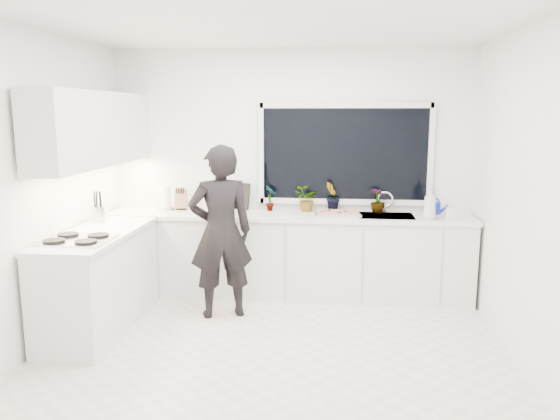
# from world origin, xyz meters

# --- Properties ---
(floor) EXTENTS (4.00, 3.50, 0.02)m
(floor) POSITION_xyz_m (0.00, 0.00, -0.01)
(floor) COLOR beige
(floor) RESTS_ON ground
(wall_back) EXTENTS (4.00, 0.02, 2.70)m
(wall_back) POSITION_xyz_m (0.00, 1.76, 1.35)
(wall_back) COLOR white
(wall_back) RESTS_ON ground
(wall_left) EXTENTS (0.02, 3.50, 2.70)m
(wall_left) POSITION_xyz_m (-2.01, 0.00, 1.35)
(wall_left) COLOR white
(wall_left) RESTS_ON ground
(wall_right) EXTENTS (0.02, 3.50, 2.70)m
(wall_right) POSITION_xyz_m (2.01, 0.00, 1.35)
(wall_right) COLOR white
(wall_right) RESTS_ON ground
(ceiling) EXTENTS (4.00, 3.50, 0.02)m
(ceiling) POSITION_xyz_m (0.00, 0.00, 2.71)
(ceiling) COLOR white
(ceiling) RESTS_ON wall_back
(window) EXTENTS (1.80, 0.02, 1.00)m
(window) POSITION_xyz_m (0.60, 1.73, 1.55)
(window) COLOR black
(window) RESTS_ON wall_back
(base_cabinets_back) EXTENTS (3.92, 0.58, 0.88)m
(base_cabinets_back) POSITION_xyz_m (0.00, 1.45, 0.44)
(base_cabinets_back) COLOR white
(base_cabinets_back) RESTS_ON floor
(base_cabinets_left) EXTENTS (0.58, 1.60, 0.88)m
(base_cabinets_left) POSITION_xyz_m (-1.67, 0.35, 0.44)
(base_cabinets_left) COLOR white
(base_cabinets_left) RESTS_ON floor
(countertop_back) EXTENTS (3.94, 0.62, 0.04)m
(countertop_back) POSITION_xyz_m (0.00, 1.44, 0.90)
(countertop_back) COLOR silver
(countertop_back) RESTS_ON base_cabinets_back
(countertop_left) EXTENTS (0.62, 1.60, 0.04)m
(countertop_left) POSITION_xyz_m (-1.67, 0.35, 0.90)
(countertop_left) COLOR silver
(countertop_left) RESTS_ON base_cabinets_left
(upper_cabinets) EXTENTS (0.34, 2.10, 0.70)m
(upper_cabinets) POSITION_xyz_m (-1.79, 0.70, 1.85)
(upper_cabinets) COLOR white
(upper_cabinets) RESTS_ON wall_left
(sink) EXTENTS (0.58, 0.42, 0.14)m
(sink) POSITION_xyz_m (1.05, 1.45, 0.87)
(sink) COLOR silver
(sink) RESTS_ON countertop_back
(faucet) EXTENTS (0.03, 0.03, 0.22)m
(faucet) POSITION_xyz_m (1.05, 1.65, 1.03)
(faucet) COLOR silver
(faucet) RESTS_ON countertop_back
(stovetop) EXTENTS (0.56, 0.48, 0.03)m
(stovetop) POSITION_xyz_m (-1.69, -0.00, 0.94)
(stovetop) COLOR black
(stovetop) RESTS_ON countertop_left
(person) EXTENTS (0.73, 0.60, 1.71)m
(person) POSITION_xyz_m (-0.60, 0.77, 0.85)
(person) COLOR black
(person) RESTS_ON floor
(pizza_tray) EXTENTS (0.51, 0.41, 0.03)m
(pizza_tray) POSITION_xyz_m (0.53, 1.42, 0.94)
(pizza_tray) COLOR silver
(pizza_tray) RESTS_ON countertop_back
(pizza) EXTENTS (0.47, 0.36, 0.01)m
(pizza) POSITION_xyz_m (0.53, 1.42, 0.95)
(pizza) COLOR #CB421B
(pizza) RESTS_ON pizza_tray
(watering_can) EXTENTS (0.18, 0.18, 0.13)m
(watering_can) POSITION_xyz_m (1.57, 1.61, 0.98)
(watering_can) COLOR #1223AA
(watering_can) RESTS_ON countertop_back
(paper_towel_roll) EXTENTS (0.14, 0.14, 0.26)m
(paper_towel_roll) POSITION_xyz_m (-1.40, 1.55, 1.05)
(paper_towel_roll) COLOR white
(paper_towel_roll) RESTS_ON countertop_back
(knife_block) EXTENTS (0.15, 0.12, 0.22)m
(knife_block) POSITION_xyz_m (-1.23, 1.59, 1.03)
(knife_block) COLOR olive
(knife_block) RESTS_ON countertop_back
(utensil_crock) EXTENTS (0.16, 0.16, 0.16)m
(utensil_crock) POSITION_xyz_m (-1.85, 0.80, 1.00)
(utensil_crock) COLOR #BABABF
(utensil_crock) RESTS_ON countertop_left
(picture_frame_large) EXTENTS (0.21, 0.09, 0.28)m
(picture_frame_large) POSITION_xyz_m (-0.74, 1.69, 1.06)
(picture_frame_large) COLOR black
(picture_frame_large) RESTS_ON countertop_back
(picture_frame_small) EXTENTS (0.24, 0.12, 0.30)m
(picture_frame_small) POSITION_xyz_m (-0.57, 1.69, 1.07)
(picture_frame_small) COLOR black
(picture_frame_small) RESTS_ON countertop_back
(herb_plants) EXTENTS (1.37, 0.22, 0.34)m
(herb_plants) POSITION_xyz_m (0.35, 1.61, 1.07)
(herb_plants) COLOR #26662D
(herb_plants) RESTS_ON countertop_back
(soap_bottles) EXTENTS (0.34, 0.16, 0.33)m
(soap_bottles) POSITION_xyz_m (1.52, 1.30, 1.07)
(soap_bottles) COLOR #D8BF66
(soap_bottles) RESTS_ON countertop_back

